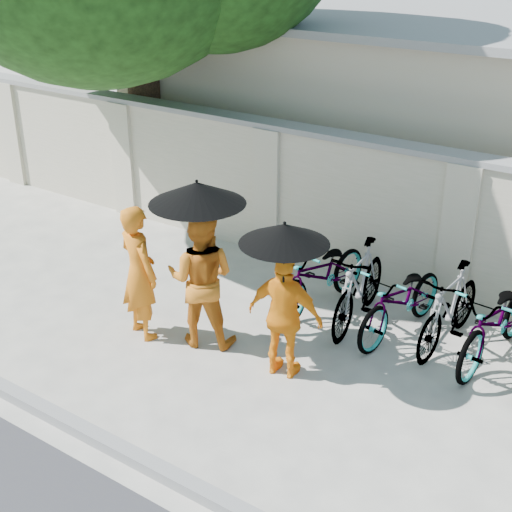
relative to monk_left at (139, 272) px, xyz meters
The scene contains 13 objects.
ground 1.27m from the monk_left, ahead, with size 80.00×80.00×0.00m, color beige.
kerb 2.20m from the monk_left, 63.14° to the right, with size 40.00×0.16×0.12m, color gray.
compound_wall 3.63m from the monk_left, 57.92° to the left, with size 20.00×0.30×2.00m, color beige.
monk_left is the anchor object (origin of this frame).
monk_center 0.79m from the monk_left, 21.70° to the left, with size 0.85×0.66×1.74m, color #C96C19.
parasol_center 1.39m from the monk_left, 15.17° to the left, with size 1.11×1.11×1.13m.
monk_right 1.97m from the monk_left, ahead, with size 0.89×0.37×1.52m, color orange.
parasol_right 2.18m from the monk_left, ahead, with size 0.97×0.97×1.04m.
bike_0 2.42m from the monk_left, 50.46° to the left, with size 0.67×1.92×1.01m, color #9FA2B0.
bike_1 2.78m from the monk_left, 40.56° to the left, with size 0.51×1.79×1.08m, color #9FA2B0.
bike_2 3.27m from the monk_left, 34.57° to the left, with size 0.63×1.82×0.95m, color #9FA2B0.
bike_3 3.80m from the monk_left, 30.67° to the left, with size 0.48×1.70×1.02m, color #9FA2B0.
bike_4 4.30m from the monk_left, 26.77° to the left, with size 0.67×1.93×1.01m, color #9FA2B0.
Camera 1 is at (4.68, -5.49, 4.72)m, focal length 50.00 mm.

